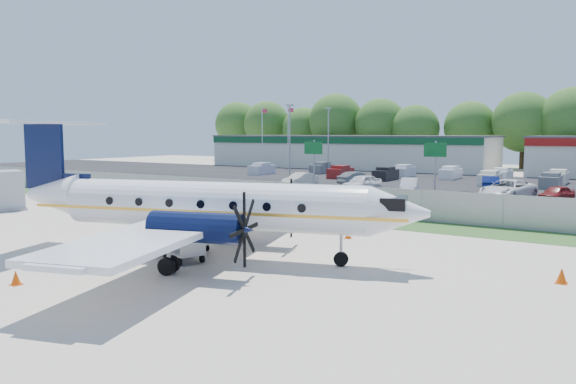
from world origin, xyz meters
The scene contains 31 objects.
ground centered at (0.00, 0.00, 0.00)m, with size 170.00×170.00×0.00m, color beige.
grass_verge centered at (0.00, 12.00, 0.01)m, with size 170.00×4.00×0.02m, color #2D561E.
access_road centered at (0.00, 19.00, 0.01)m, with size 170.00×8.00×0.02m, color black.
parking_lot centered at (0.00, 40.00, 0.01)m, with size 170.00×32.00×0.02m, color black.
perimeter_fence centered at (0.00, 14.00, 1.00)m, with size 120.00×0.06×1.99m.
building_west centered at (-24.00, 61.98, 2.63)m, with size 46.40×12.40×5.24m.
sign_left centered at (-8.00, 22.91, 3.61)m, with size 1.80×0.26×5.00m.
sign_mid centered at (3.00, 22.91, 3.61)m, with size 1.80×0.26×5.00m.
flagpole_west centered at (-35.92, 55.00, 5.64)m, with size 1.06×0.12×10.00m.
flagpole_east centered at (-30.92, 55.00, 5.64)m, with size 1.06×0.12×10.00m.
light_pole_nw centered at (-20.00, 38.00, 5.23)m, with size 0.90×0.35×9.09m.
light_pole_sw centered at (-20.00, 48.00, 5.23)m, with size 0.90×0.35×9.09m.
tree_line centered at (0.00, 74.00, 0.00)m, with size 112.00×6.00×14.00m, color #2F5C1B, non-canonical shape.
aircraft centered at (0.28, -1.44, 2.39)m, with size 20.27×19.79×6.19m.
pushback_tug centered at (-2.51, -2.40, 0.56)m, with size 2.44×2.05×1.18m.
baggage_cart_near centered at (-1.21, -0.90, 0.45)m, with size 1.93×1.26×0.97m.
baggage_cart_far centered at (0.03, -2.60, 0.48)m, with size 2.25×1.81×1.02m.
service_container centered at (-22.55, 2.73, 1.34)m, with size 3.29×3.29×2.87m.
cone_nose centered at (14.48, 2.27, 0.28)m, with size 0.42×0.42×0.60m.
cone_port_wing centered at (-2.60, -8.78, 0.26)m, with size 0.38×0.38×0.55m.
cone_starboard_wing centered at (3.72, 6.13, 0.26)m, with size 0.38×0.38×0.55m.
road_car_west centered at (-23.47, 16.85, 0.00)m, with size 2.10×5.18×1.50m, color silver.
road_car_mid centered at (5.46, 21.08, 0.00)m, with size 1.82×4.49×1.30m, color black.
parked_car_a centered at (-13.28, 29.36, 0.00)m, with size 1.58×4.52×1.49m, color beige.
parked_car_b centered at (-5.83, 28.40, 0.00)m, with size 1.96×4.87×1.66m, color silver.
parked_car_c centered at (-1.51, 29.60, 0.00)m, with size 1.50×4.29×1.41m, color silver.
parked_car_d centered at (7.33, 29.00, 0.00)m, with size 2.85×6.19×1.72m, color silver.
parked_car_e centered at (10.99, 29.72, 0.00)m, with size 1.59×3.95×1.34m, color maroon.
parked_car_f centered at (-9.27, 34.49, 0.00)m, with size 1.53×4.38×1.44m, color #595B5E.
parked_car_g centered at (4.41, 35.86, 0.00)m, with size 1.55×4.44×1.46m, color navy.
far_parking_rows centered at (0.00, 45.00, 0.00)m, with size 56.00×10.00×1.60m, color gray, non-canonical shape.
Camera 1 is at (16.80, -20.55, 5.60)m, focal length 35.00 mm.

